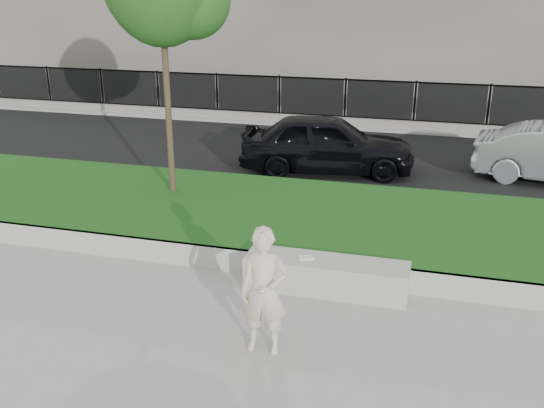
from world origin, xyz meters
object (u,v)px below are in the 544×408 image
(man, at_px, (264,291))
(book, at_px, (306,258))
(stone_bench, at_px, (326,275))

(man, height_order, book, man)
(book, bearing_deg, man, -117.19)
(stone_bench, xyz_separation_m, book, (-0.31, -0.02, 0.27))
(man, bearing_deg, book, 81.05)
(man, xyz_separation_m, book, (0.16, 1.77, -0.32))
(stone_bench, bearing_deg, man, -104.61)
(stone_bench, distance_m, man, 1.94)
(man, relative_size, book, 7.31)
(stone_bench, height_order, book, book)
(stone_bench, height_order, man, man)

